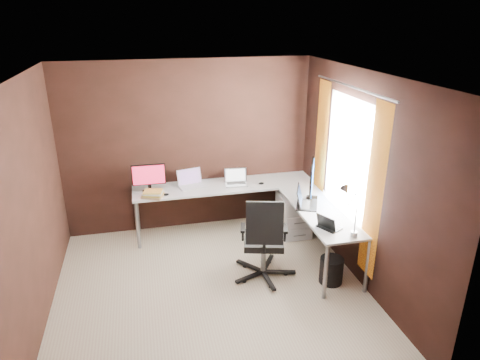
# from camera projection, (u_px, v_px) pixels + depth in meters

# --- Properties ---
(room) EXTENTS (3.60, 3.60, 2.50)m
(room) POSITION_uv_depth(u_px,v_px,m) (239.00, 187.00, 4.72)
(room) COLOR beige
(room) RESTS_ON ground
(desk) EXTENTS (2.65, 2.25, 0.73)m
(desk) POSITION_uv_depth(u_px,v_px,m) (258.00, 198.00, 5.92)
(desk) COLOR silver
(desk) RESTS_ON ground
(drawer_pedestal) EXTENTS (0.42, 0.50, 0.60)m
(drawer_pedestal) POSITION_uv_depth(u_px,v_px,m) (294.00, 215.00, 6.29)
(drawer_pedestal) COLOR silver
(drawer_pedestal) RESTS_ON ground
(monitor_left) EXTENTS (0.46, 0.13, 0.40)m
(monitor_left) POSITION_uv_depth(u_px,v_px,m) (149.00, 177.00, 5.92)
(monitor_left) COLOR black
(monitor_left) RESTS_ON desk
(monitor_right) EXTENTS (0.28, 0.58, 0.51)m
(monitor_right) POSITION_uv_depth(u_px,v_px,m) (312.00, 180.00, 5.64)
(monitor_right) COLOR black
(monitor_right) RESTS_ON desk
(laptop_white) EXTENTS (0.41, 0.33, 0.24)m
(laptop_white) POSITION_uv_depth(u_px,v_px,m) (191.00, 183.00, 6.18)
(laptop_white) COLOR silver
(laptop_white) RESTS_ON desk
(laptop_silver) EXTENTS (0.35, 0.27, 0.22)m
(laptop_silver) POSITION_uv_depth(u_px,v_px,m) (236.00, 181.00, 6.26)
(laptop_silver) COLOR silver
(laptop_silver) RESTS_ON desk
(laptop_black_big) EXTENTS (0.39, 0.45, 0.25)m
(laptop_black_big) POSITION_uv_depth(u_px,v_px,m) (304.00, 202.00, 5.56)
(laptop_black_big) COLOR black
(laptop_black_big) RESTS_ON desk
(laptop_black_small) EXTENTS (0.28, 0.32, 0.18)m
(laptop_black_small) POSITION_uv_depth(u_px,v_px,m) (328.00, 225.00, 4.96)
(laptop_black_small) COLOR black
(laptop_black_small) RESTS_ON desk
(book_stack) EXTENTS (0.34, 0.31, 0.09)m
(book_stack) POSITION_uv_depth(u_px,v_px,m) (153.00, 194.00, 5.82)
(book_stack) COLOR tan
(book_stack) RESTS_ON desk
(mouse_left) EXTENTS (0.09, 0.07, 0.03)m
(mouse_left) POSITION_uv_depth(u_px,v_px,m) (166.00, 194.00, 5.87)
(mouse_left) COLOR black
(mouse_left) RESTS_ON desk
(mouse_corner) EXTENTS (0.10, 0.09, 0.03)m
(mouse_corner) POSITION_uv_depth(u_px,v_px,m) (261.00, 183.00, 6.25)
(mouse_corner) COLOR black
(mouse_corner) RESTS_ON desk
(desk_lamp) EXTENTS (0.19, 0.22, 0.59)m
(desk_lamp) POSITION_uv_depth(u_px,v_px,m) (349.00, 204.00, 4.71)
(desk_lamp) COLOR slate
(desk_lamp) RESTS_ON desk
(office_chair) EXTENTS (0.61, 0.64, 1.09)m
(office_chair) POSITION_uv_depth(u_px,v_px,m) (263.00, 254.00, 5.23)
(office_chair) COLOR black
(office_chair) RESTS_ON ground
(wastebasket) EXTENTS (0.38, 0.38, 0.33)m
(wastebasket) POSITION_uv_depth(u_px,v_px,m) (331.00, 270.00, 5.18)
(wastebasket) COLOR black
(wastebasket) RESTS_ON ground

